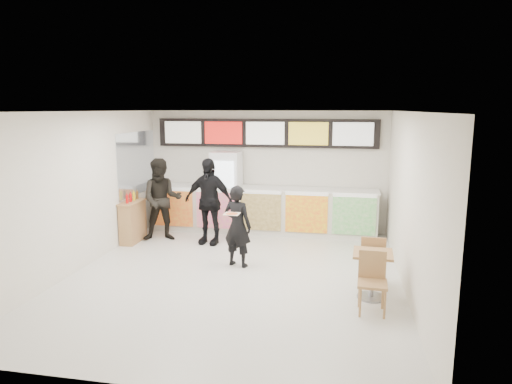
% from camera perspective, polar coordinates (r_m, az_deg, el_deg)
% --- Properties ---
extents(floor, '(7.00, 7.00, 0.00)m').
position_cam_1_polar(floor, '(8.56, -2.74, -10.47)').
color(floor, beige).
rests_on(floor, ground).
extents(ceiling, '(7.00, 7.00, 0.00)m').
position_cam_1_polar(ceiling, '(8.00, -2.92, 10.03)').
color(ceiling, white).
rests_on(ceiling, wall_back).
extents(wall_back, '(6.00, 0.00, 6.00)m').
position_cam_1_polar(wall_back, '(11.54, 1.25, 2.68)').
color(wall_back, silver).
rests_on(wall_back, floor).
extents(wall_left, '(0.00, 7.00, 7.00)m').
position_cam_1_polar(wall_left, '(9.31, -21.08, 0.12)').
color(wall_left, silver).
rests_on(wall_left, floor).
extents(wall_right, '(0.00, 7.00, 7.00)m').
position_cam_1_polar(wall_right, '(8.01, 18.54, -1.31)').
color(wall_right, silver).
rests_on(wall_right, floor).
extents(service_counter, '(5.56, 0.77, 1.14)m').
position_cam_1_polar(service_counter, '(11.31, 0.89, -2.26)').
color(service_counter, silver).
rests_on(service_counter, floor).
extents(menu_board, '(5.50, 0.14, 0.70)m').
position_cam_1_polar(menu_board, '(11.36, 1.19, 7.37)').
color(menu_board, black).
rests_on(menu_board, wall_back).
extents(drinks_fridge, '(0.70, 0.67, 2.00)m').
position_cam_1_polar(drinks_fridge, '(11.43, -3.71, 0.05)').
color(drinks_fridge, white).
rests_on(drinks_fridge, floor).
extents(mirror_panel, '(0.01, 2.00, 1.50)m').
position_cam_1_polar(mirror_panel, '(11.40, -14.66, 3.52)').
color(mirror_panel, '#B2B7BF').
rests_on(mirror_panel, wall_left).
extents(customer_main, '(0.67, 0.54, 1.61)m').
position_cam_1_polar(customer_main, '(8.87, -2.34, -4.28)').
color(customer_main, black).
rests_on(customer_main, floor).
extents(customer_left, '(1.11, 0.98, 1.92)m').
position_cam_1_polar(customer_left, '(10.81, -11.67, -0.95)').
color(customer_left, black).
rests_on(customer_left, floor).
extents(customer_mid, '(1.21, 0.64, 1.96)m').
position_cam_1_polar(customer_mid, '(10.37, -5.96, -1.16)').
color(customer_mid, black).
rests_on(customer_mid, floor).
extents(pizza_slice, '(0.36, 0.36, 0.02)m').
position_cam_1_polar(pizza_slice, '(8.36, -3.05, -2.70)').
color(pizza_slice, beige).
rests_on(pizza_slice, customer_main).
extents(cafe_table, '(0.65, 1.59, 0.92)m').
position_cam_1_polar(cafe_table, '(7.69, 14.34, -9.01)').
color(cafe_table, '#A4804B').
rests_on(cafe_table, floor).
extents(condiment_ledge, '(0.35, 0.86, 1.14)m').
position_cam_1_polar(condiment_ledge, '(10.92, -15.15, -3.53)').
color(condiment_ledge, '#A4804B').
rests_on(condiment_ledge, floor).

